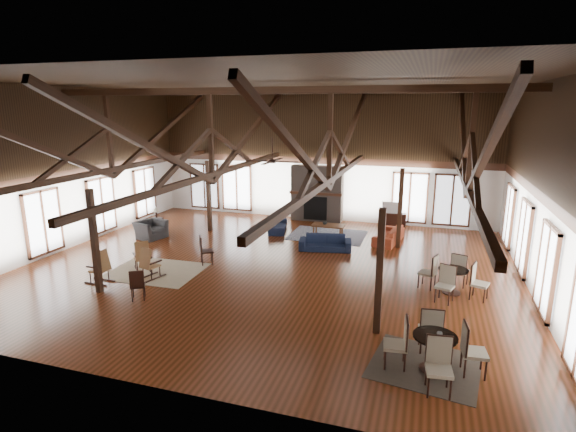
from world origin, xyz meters
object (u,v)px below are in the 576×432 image
(sofa_navy_left, at_px, (278,225))
(tv_console, at_px, (392,219))
(sofa_navy_front, at_px, (325,243))
(armchair, at_px, (151,229))
(sofa_orange, at_px, (388,235))
(coffee_table, at_px, (328,226))
(cafe_table_far, at_px, (453,277))
(cafe_table_near, at_px, (434,346))

(sofa_navy_left, distance_m, tv_console, 5.27)
(sofa_navy_front, relative_size, tv_console, 1.64)
(armchair, bearing_deg, sofa_orange, -60.60)
(sofa_navy_left, xyz_separation_m, coffee_table, (2.27, -0.20, 0.20))
(armchair, bearing_deg, sofa_navy_left, -45.44)
(sofa_navy_left, height_order, armchair, armchair)
(sofa_navy_left, bearing_deg, armchair, 105.73)
(sofa_orange, relative_size, tv_console, 1.70)
(sofa_orange, relative_size, cafe_table_far, 1.01)
(cafe_table_near, bearing_deg, sofa_navy_front, 118.66)
(sofa_orange, bearing_deg, sofa_navy_left, -82.52)
(sofa_navy_left, xyz_separation_m, cafe_table_far, (6.97, -4.84, 0.26))
(coffee_table, distance_m, armchair, 7.30)
(coffee_table, relative_size, tv_console, 1.13)
(sofa_orange, relative_size, cafe_table_near, 0.97)
(sofa_navy_front, height_order, coffee_table, sofa_navy_front)
(coffee_table, distance_m, cafe_table_far, 6.61)
(sofa_orange, height_order, cafe_table_near, cafe_table_near)
(sofa_navy_front, distance_m, sofa_orange, 2.79)
(sofa_navy_front, xyz_separation_m, tv_console, (2.12, 4.41, 0.01))
(sofa_navy_front, bearing_deg, cafe_table_far, -43.51)
(coffee_table, relative_size, armchair, 1.21)
(sofa_orange, bearing_deg, armchair, -65.53)
(sofa_navy_front, relative_size, cafe_table_far, 0.98)
(sofa_navy_front, height_order, cafe_table_far, cafe_table_far)
(cafe_table_far, distance_m, tv_console, 7.61)
(sofa_navy_left, bearing_deg, cafe_table_far, -138.26)
(sofa_navy_left, bearing_deg, sofa_navy_front, -141.30)
(sofa_orange, height_order, cafe_table_far, cafe_table_far)
(cafe_table_near, distance_m, tv_console, 11.65)
(armchair, bearing_deg, coffee_table, -55.52)
(sofa_orange, xyz_separation_m, coffee_table, (-2.47, 0.05, 0.16))
(cafe_table_near, relative_size, tv_console, 1.76)
(sofa_orange, height_order, tv_console, tv_console)
(sofa_orange, bearing_deg, sofa_navy_front, -40.86)
(sofa_navy_front, height_order, tv_console, tv_console)
(sofa_navy_front, relative_size, cafe_table_near, 0.93)
(cafe_table_far, bearing_deg, sofa_navy_left, 145.19)
(sofa_orange, bearing_deg, tv_console, -168.20)
(sofa_navy_left, height_order, sofa_orange, sofa_orange)
(cafe_table_far, bearing_deg, sofa_orange, 115.81)
(sofa_orange, xyz_separation_m, cafe_table_near, (1.71, -8.86, 0.24))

